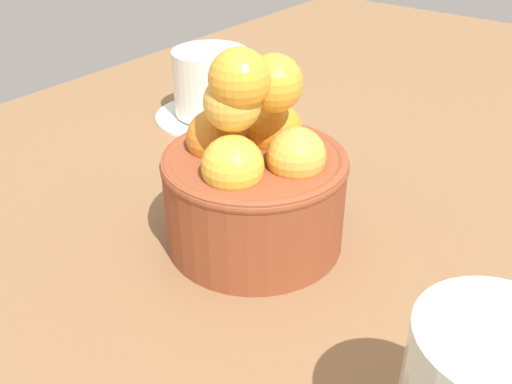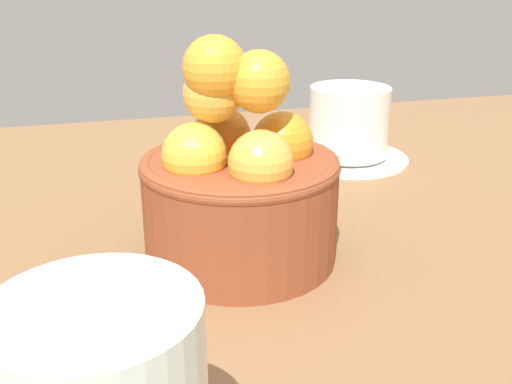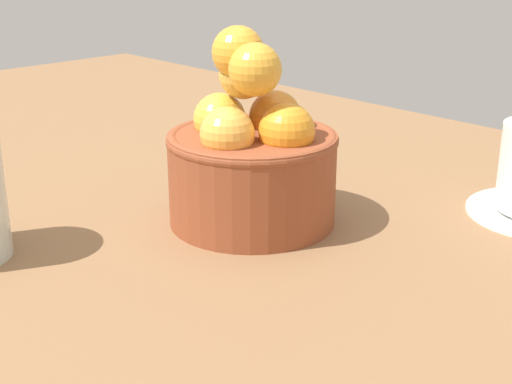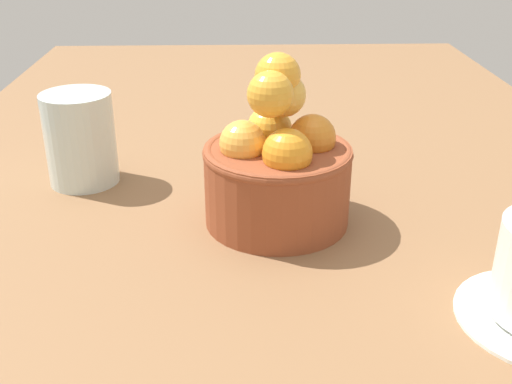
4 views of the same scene
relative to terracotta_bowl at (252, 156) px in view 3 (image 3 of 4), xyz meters
The scene contains 2 objects.
ground_plane 7.73cm from the terracotta_bowl, 162.54° to the left, with size 155.78×81.84×4.41cm, color brown.
terracotta_bowl is the anchor object (origin of this frame).
Camera 3 is at (-39.98, 38.05, 22.53)cm, focal length 51.24 mm.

